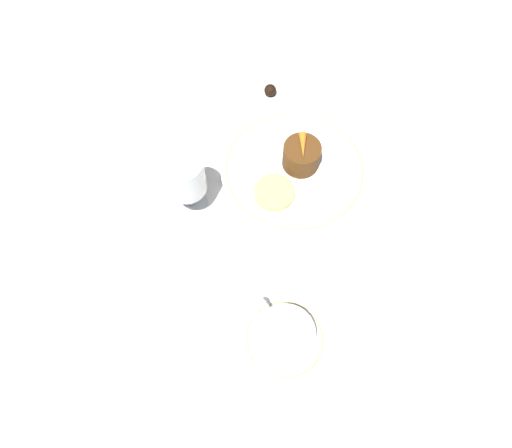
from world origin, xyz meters
name	(u,v)px	position (x,y,z in m)	size (l,w,h in m)	color
ground_plane	(286,196)	(0.00, 0.00, 0.00)	(3.00, 3.00, 0.00)	white
dinner_plate	(294,170)	(0.03, -0.04, 0.01)	(0.27, 0.27, 0.01)	white
saucer	(285,339)	(-0.21, 0.15, 0.01)	(0.13, 0.13, 0.01)	white
coffee_cup	(285,336)	(-0.22, 0.15, 0.04)	(0.12, 0.09, 0.05)	white
spoon	(271,315)	(-0.17, 0.15, 0.01)	(0.07, 0.11, 0.00)	silver
wine_glass	(185,178)	(0.08, 0.15, 0.09)	(0.07, 0.07, 0.14)	silver
fork	(350,260)	(-0.16, -0.02, 0.00)	(0.05, 0.19, 0.01)	silver
dessert_cake	(301,156)	(0.04, -0.06, 0.04)	(0.07, 0.07, 0.05)	#563314
carrot_garnish	(303,146)	(0.04, -0.06, 0.07)	(0.05, 0.04, 0.01)	orange
pineapple_slice	(274,192)	(0.01, 0.02, 0.02)	(0.07, 0.07, 0.01)	#EFE075
chocolate_truffle	(270,90)	(0.21, -0.11, 0.01)	(0.02, 0.02, 0.02)	black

